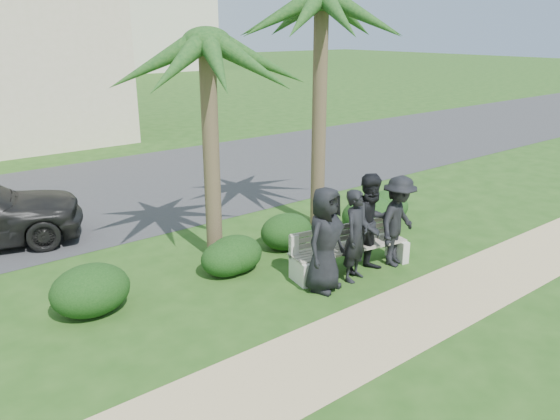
# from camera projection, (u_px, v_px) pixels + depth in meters

# --- Properties ---
(ground) EXTENTS (160.00, 160.00, 0.00)m
(ground) POSITION_uv_depth(u_px,v_px,m) (316.00, 284.00, 9.94)
(ground) COLOR #204714
(ground) RESTS_ON ground
(footpath) EXTENTS (30.00, 1.60, 0.01)m
(footpath) POSITION_uv_depth(u_px,v_px,m) (392.00, 324.00, 8.60)
(footpath) COLOR tan
(footpath) RESTS_ON ground
(asphalt_street) EXTENTS (160.00, 8.00, 0.01)m
(asphalt_street) POSITION_uv_depth(u_px,v_px,m) (133.00, 188.00, 15.90)
(asphalt_street) COLOR #2D2D30
(asphalt_street) RESTS_ON ground
(park_bench) EXTENTS (2.51, 0.98, 0.84)m
(park_bench) POSITION_uv_depth(u_px,v_px,m) (350.00, 251.00, 10.41)
(park_bench) COLOR gray
(park_bench) RESTS_ON ground
(man_a) EXTENTS (1.05, 0.83, 1.89)m
(man_a) POSITION_uv_depth(u_px,v_px,m) (325.00, 240.00, 9.46)
(man_a) COLOR black
(man_a) RESTS_ON ground
(man_b) EXTENTS (0.73, 0.59, 1.73)m
(man_b) POSITION_uv_depth(u_px,v_px,m) (356.00, 236.00, 9.87)
(man_b) COLOR black
(man_b) RESTS_ON ground
(man_c) EXTENTS (1.02, 0.85, 1.92)m
(man_c) POSITION_uv_depth(u_px,v_px,m) (371.00, 224.00, 10.18)
(man_c) COLOR black
(man_c) RESTS_ON ground
(man_d) EXTENTS (1.30, 0.97, 1.79)m
(man_d) POSITION_uv_depth(u_px,v_px,m) (398.00, 221.00, 10.50)
(man_d) COLOR black
(man_d) RESTS_ON ground
(hedge_a) EXTENTS (1.29, 1.07, 0.84)m
(hedge_a) POSITION_uv_depth(u_px,v_px,m) (90.00, 289.00, 8.84)
(hedge_a) COLOR black
(hedge_a) RESTS_ON ground
(hedge_b) EXTENTS (1.03, 0.85, 0.67)m
(hedge_b) POSITION_uv_depth(u_px,v_px,m) (227.00, 257.00, 10.27)
(hedge_b) COLOR black
(hedge_b) RESTS_ON ground
(hedge_c) EXTENTS (1.11, 0.91, 0.72)m
(hedge_c) POSITION_uv_depth(u_px,v_px,m) (235.00, 253.00, 10.37)
(hedge_c) COLOR black
(hedge_c) RESTS_ON ground
(hedge_d) EXTENTS (1.16, 0.96, 0.76)m
(hedge_d) POSITION_uv_depth(u_px,v_px,m) (287.00, 230.00, 11.49)
(hedge_d) COLOR black
(hedge_d) RESTS_ON ground
(hedge_e) EXTENTS (1.33, 1.10, 0.87)m
(hedge_e) POSITION_uv_depth(u_px,v_px,m) (369.00, 215.00, 12.26)
(hedge_e) COLOR black
(hedge_e) RESTS_ON ground
(hedge_f) EXTENTS (1.19, 0.98, 0.78)m
(hedge_f) POSITION_uv_depth(u_px,v_px,m) (386.00, 206.00, 13.04)
(hedge_f) COLOR black
(hedge_f) RESTS_ON ground
(palm_left) EXTENTS (3.00, 3.00, 5.10)m
(palm_left) POSITION_uv_depth(u_px,v_px,m) (207.00, 45.00, 9.87)
(palm_left) COLOR brown
(palm_left) RESTS_ON ground
(palm_right) EXTENTS (3.00, 3.00, 5.91)m
(palm_right) POSITION_uv_depth(u_px,v_px,m) (322.00, 2.00, 11.39)
(palm_right) COLOR brown
(palm_right) RESTS_ON ground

